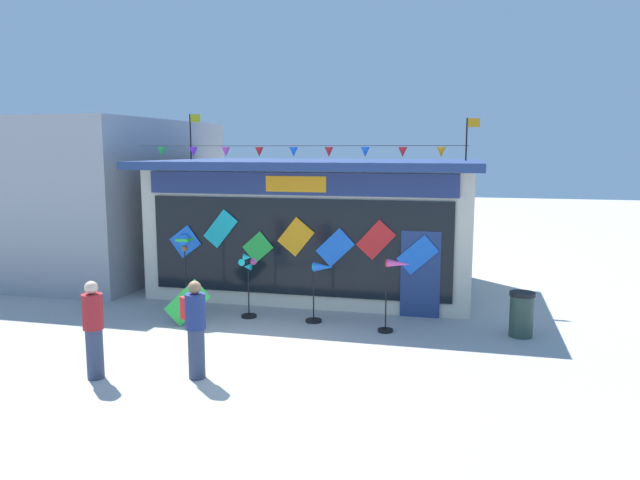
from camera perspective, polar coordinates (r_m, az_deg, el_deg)
ground_plane at (r=11.52m, az=-7.16°, el=-11.05°), size 80.00×80.00×0.00m
kite_shop_building at (r=16.81m, az=0.05°, el=1.51°), size 8.58×5.50×4.82m
wind_spinner_far_left at (r=14.39m, az=-12.51°, el=-1.40°), size 0.37×0.37×1.93m
wind_spinner_left at (r=14.02m, az=-6.75°, el=-3.65°), size 0.38×0.35×1.49m
wind_spinner_center_left at (r=13.53m, az=0.01°, el=-3.94°), size 0.64×0.37×1.37m
wind_spinner_center_right at (r=12.88m, az=6.90°, el=-4.08°), size 0.67×0.32×1.57m
person_near_camera at (r=10.54m, az=-11.58°, el=-7.95°), size 0.47×0.43×1.68m
person_mid_plaza at (r=10.99m, az=-20.39°, el=-7.82°), size 0.34×0.34×1.68m
trash_bin at (r=13.32m, az=18.30°, el=-6.58°), size 0.52×0.52×0.94m
display_kite_on_ground at (r=13.65m, az=-12.29°, el=-5.77°), size 1.04×0.19×1.04m
neighbour_building at (r=21.35m, az=-22.73°, el=3.85°), size 7.91×7.51×4.70m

